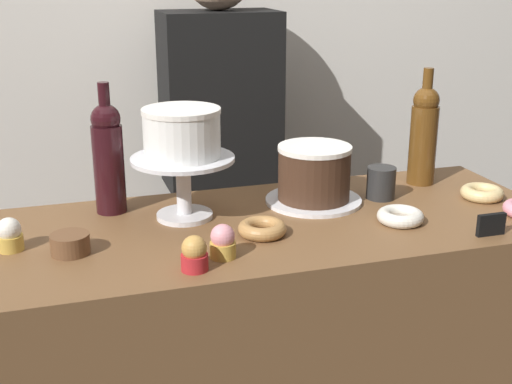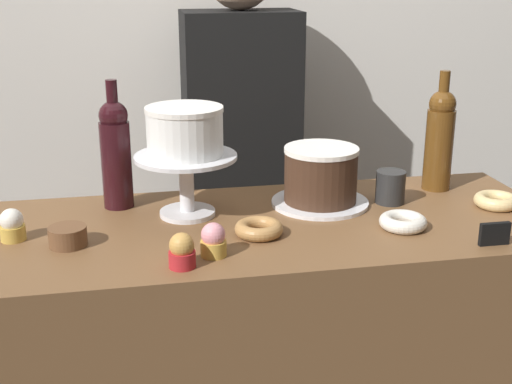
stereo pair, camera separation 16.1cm
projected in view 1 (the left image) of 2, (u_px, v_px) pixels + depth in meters
back_wall at (181, 37)px, 2.30m from camera, size 6.00×0.05×2.60m
cake_stand_pedestal at (183, 176)px, 1.64m from camera, size 0.25×0.25×0.15m
white_layer_cake at (182, 133)px, 1.60m from camera, size 0.19×0.19×0.12m
silver_serving_platter at (313, 200)px, 1.78m from camera, size 0.25×0.25×0.01m
chocolate_round_cake at (314, 172)px, 1.75m from camera, size 0.19×0.19×0.14m
wine_bottle_amber at (424, 133)px, 1.89m from camera, size 0.08×0.08×0.33m
wine_bottle_dark_red at (108, 156)px, 1.67m from camera, size 0.08×0.08×0.33m
cupcake_strawberry at (223, 242)px, 1.44m from camera, size 0.06×0.06×0.07m
cupcake_vanilla at (10, 235)px, 1.47m from camera, size 0.06×0.06×0.07m
cupcake_caramel at (194, 254)px, 1.38m from camera, size 0.06×0.06×0.07m
donut_maple at (262, 228)px, 1.56m from camera, size 0.11×0.11×0.03m
donut_glazed at (483, 193)px, 1.80m from camera, size 0.11×0.11×0.03m
donut_sugar at (400, 216)px, 1.63m from camera, size 0.11×0.11×0.03m
cookie_stack at (70, 244)px, 1.46m from camera, size 0.08×0.08×0.04m
price_sign_chalkboard at (491, 225)px, 1.56m from camera, size 0.07×0.01×0.05m
coffee_cup_ceramic at (381, 183)px, 1.80m from camera, size 0.08×0.08×0.09m
barista_figure at (222, 186)px, 2.25m from camera, size 0.36×0.22×1.60m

